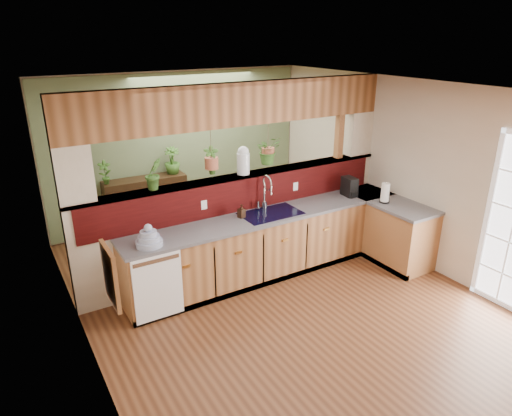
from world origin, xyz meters
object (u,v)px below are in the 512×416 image
faucet (266,191)px  paper_towel (385,193)px  dish_stack (149,239)px  coffee_maker (350,187)px  glass_jar (243,160)px  soap_dispenser (241,211)px  shelving_console (147,204)px

faucet → paper_towel: (1.62, -0.63, -0.13)m
dish_stack → coffee_maker: 3.11m
dish_stack → glass_jar: 1.71m
dish_stack → glass_jar: size_ratio=0.80×
dish_stack → paper_towel: paper_towel is taller
soap_dispenser → paper_towel: 2.11m
coffee_maker → paper_towel: (0.24, -0.47, 0.01)m
soap_dispenser → paper_towel: (2.04, -0.56, 0.05)m
glass_jar → coffee_maker: bearing=-13.5°
glass_jar → soap_dispenser: bearing=-124.3°
faucet → shelving_console: (-1.02, 2.12, -0.67)m
paper_towel → dish_stack: bearing=173.8°
shelving_console → paper_towel: bearing=-44.2°
faucet → coffee_maker: 1.39m
faucet → dish_stack: (-1.74, -0.27, -0.19)m
shelving_console → soap_dispenser: bearing=-72.8°
glass_jar → shelving_console: size_ratio=0.28×
dish_stack → paper_towel: 3.38m
dish_stack → paper_towel: size_ratio=1.01×
soap_dispenser → dish_stack: bearing=-171.6°
coffee_maker → paper_towel: size_ratio=0.92×
dish_stack → coffee_maker: bearing=2.0°
paper_towel → shelving_console: (-2.63, 2.75, -0.54)m
faucet → paper_towel: size_ratio=1.65×
paper_towel → shelving_console: paper_towel is taller
dish_stack → shelving_console: (0.72, 2.39, -0.48)m
faucet → shelving_console: faucet is taller
soap_dispenser → shelving_console: 2.33m
coffee_maker → shelving_console: size_ratio=0.21×
faucet → dish_stack: size_ratio=1.64×
soap_dispenser → coffee_maker: (1.80, -0.09, 0.04)m
coffee_maker → shelving_console: coffee_maker is taller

